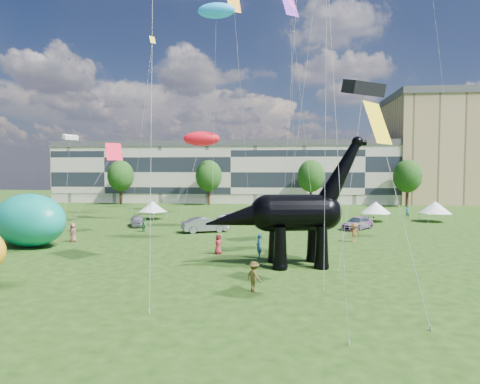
{
  "coord_description": "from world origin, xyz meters",
  "views": [
    {
      "loc": [
        1.65,
        -25.24,
        6.75
      ],
      "look_at": [
        -1.5,
        8.0,
        5.0
      ],
      "focal_mm": 30.0,
      "sensor_mm": 36.0,
      "label": 1
    }
  ],
  "objects": [
    {
      "name": "car_dark",
      "position": [
        10.84,
        21.98,
        0.71
      ],
      "size": [
        4.7,
        4.99,
        1.42
      ],
      "primitive_type": "imported",
      "rotation": [
        0.0,
        0.0,
        -0.71
      ],
      "color": "#595960",
      "rests_on": "ground"
    },
    {
      "name": "terrace_row",
      "position": [
        -8.0,
        62.0,
        6.0
      ],
      "size": [
        78.0,
        11.0,
        12.0
      ],
      "primitive_type": "cube",
      "color": "beige",
      "rests_on": "ground"
    },
    {
      "name": "visitors",
      "position": [
        -0.94,
        12.42,
        0.87
      ],
      "size": [
        38.8,
        37.87,
        1.89
      ],
      "color": "#2D706B",
      "rests_on": "ground"
    },
    {
      "name": "tree_mid_left",
      "position": [
        -12.0,
        53.0,
        6.29
      ],
      "size": [
        5.2,
        5.2,
        9.44
      ],
      "color": "#382314",
      "rests_on": "ground"
    },
    {
      "name": "dinosaur_sculpture",
      "position": [
        2.55,
        3.31,
        3.62
      ],
      "size": [
        11.78,
        4.16,
        9.59
      ],
      "rotation": [
        0.0,
        0.0,
        0.19
      ],
      "color": "black",
      "rests_on": "ground"
    },
    {
      "name": "ground",
      "position": [
        0.0,
        0.0,
        0.0
      ],
      "size": [
        220.0,
        220.0,
        0.0
      ],
      "primitive_type": "plane",
      "color": "#16330C",
      "rests_on": "ground"
    },
    {
      "name": "tree_far_left",
      "position": [
        -30.0,
        53.0,
        6.29
      ],
      "size": [
        5.2,
        5.2,
        9.44
      ],
      "color": "#382314",
      "rests_on": "ground"
    },
    {
      "name": "tree_mid_right",
      "position": [
        8.0,
        53.0,
        6.29
      ],
      "size": [
        5.2,
        5.2,
        9.44
      ],
      "color": "#382314",
      "rests_on": "ground"
    },
    {
      "name": "tree_far_right",
      "position": [
        26.0,
        53.0,
        6.29
      ],
      "size": [
        5.2,
        5.2,
        9.44
      ],
      "color": "#382314",
      "rests_on": "ground"
    },
    {
      "name": "inflatable_teal",
      "position": [
        -20.39,
        8.38,
        2.38
      ],
      "size": [
        8.87,
        7.33,
        4.76
      ],
      "primitive_type": "ellipsoid",
      "rotation": [
        0.0,
        0.0,
        -0.4
      ],
      "color": "#0C9382",
      "rests_on": "ground"
    },
    {
      "name": "gazebo_near",
      "position": [
        14.67,
        29.5,
        1.87
      ],
      "size": [
        4.53,
        4.53,
        2.67
      ],
      "rotation": [
        0.0,
        0.0,
        -0.21
      ],
      "color": "white",
      "rests_on": "ground"
    },
    {
      "name": "gazebo_left",
      "position": [
        -15.76,
        29.02,
        1.8
      ],
      "size": [
        4.84,
        4.84,
        2.56
      ],
      "rotation": [
        0.0,
        0.0,
        -0.41
      ],
      "color": "silver",
      "rests_on": "ground"
    },
    {
      "name": "car_grey",
      "position": [
        -6.35,
        18.08,
        0.83
      ],
      "size": [
        5.29,
        3.66,
        1.65
      ],
      "primitive_type": "imported",
      "rotation": [
        0.0,
        0.0,
        1.99
      ],
      "color": "gray",
      "rests_on": "ground"
    },
    {
      "name": "apartment_block",
      "position": [
        40.0,
        65.0,
        11.0
      ],
      "size": [
        28.0,
        18.0,
        22.0
      ],
      "primitive_type": "cube",
      "color": "tan",
      "rests_on": "ground"
    },
    {
      "name": "kites",
      "position": [
        -2.34,
        21.56,
        24.33
      ],
      "size": [
        61.2,
        49.67,
        29.47
      ],
      "color": "red",
      "rests_on": "ground"
    },
    {
      "name": "gazebo_far",
      "position": [
        22.47,
        29.93,
        1.93
      ],
      "size": [
        4.02,
        4.02,
        2.75
      ],
      "rotation": [
        0.0,
        0.0,
        0.02
      ],
      "color": "white",
      "rests_on": "ground"
    },
    {
      "name": "car_white",
      "position": [
        -3.3,
        25.32,
        0.75
      ],
      "size": [
        5.73,
        3.23,
        1.51
      ],
      "primitive_type": "imported",
      "rotation": [
        0.0,
        0.0,
        1.43
      ],
      "color": "silver",
      "rests_on": "ground"
    },
    {
      "name": "car_silver",
      "position": [
        -15.41,
        22.0,
        0.7
      ],
      "size": [
        3.13,
        4.44,
        1.4
      ],
      "primitive_type": "imported",
      "rotation": [
        0.0,
        0.0,
        0.4
      ],
      "color": "#B6B7BB",
      "rests_on": "ground"
    }
  ]
}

